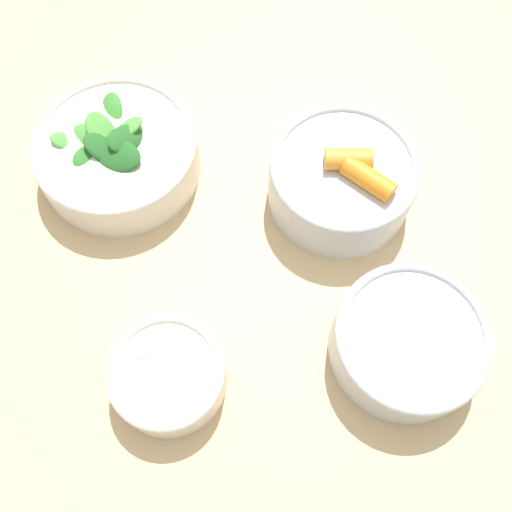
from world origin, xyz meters
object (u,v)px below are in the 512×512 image
(bowl_beans_hotdog, at_px, (407,343))
(bowl_cookies, at_px, (168,375))
(bowl_carrots, at_px, (343,179))
(bowl_greens, at_px, (117,153))

(bowl_beans_hotdog, relative_size, bowl_cookies, 1.32)
(bowl_carrots, distance_m, bowl_cookies, 0.29)
(bowl_greens, distance_m, bowl_cookies, 0.27)
(bowl_cookies, bearing_deg, bowl_beans_hotdog, 88.48)
(bowl_carrots, height_order, bowl_cookies, bowl_carrots)
(bowl_greens, relative_size, bowl_cookies, 1.64)
(bowl_greens, bearing_deg, bowl_carrots, 72.08)
(bowl_greens, height_order, bowl_cookies, bowl_greens)
(bowl_carrots, relative_size, bowl_greens, 0.87)
(bowl_carrots, bearing_deg, bowl_cookies, -49.50)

